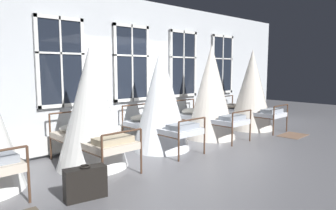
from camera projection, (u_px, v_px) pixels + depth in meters
The scene contains 9 objects.
ground at pixel (169, 151), 6.58m from camera, with size 23.17×23.17×0.00m, color slate.
back_wall_with_windows at pixel (129, 71), 7.42m from camera, with size 12.58×0.10×3.41m, color silver.
window_bank at pixel (133, 96), 7.41m from camera, with size 7.95×0.10×2.72m.
cot_second at pixel (91, 109), 5.48m from camera, with size 1.27×1.90×2.18m.
cot_third at pixel (161, 100), 6.68m from camera, with size 1.27×1.89×2.24m.
cot_fourth at pixel (211, 93), 7.79m from camera, with size 1.27×1.90×2.37m.
cot_fifth at pixel (251, 91), 8.94m from camera, with size 1.27×1.89×2.30m.
rug_fifth at pixel (293, 135), 8.14m from camera, with size 0.80×0.56×0.01m, color brown.
suitcase_dark at pixel (85, 183), 4.17m from camera, with size 0.59×0.30×0.47m.
Camera 1 is at (-4.35, -4.71, 1.77)m, focal length 32.95 mm.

